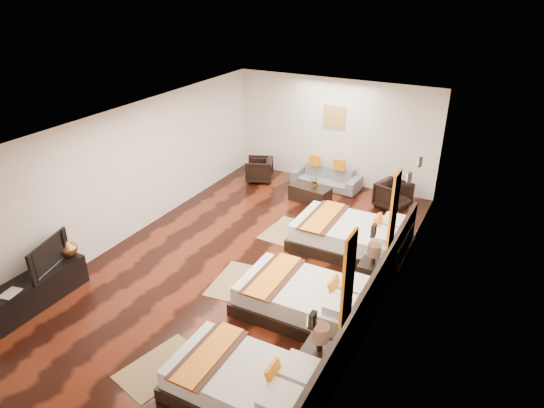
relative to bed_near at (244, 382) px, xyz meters
The scene contains 30 objects.
floor 3.27m from the bed_near, 121.34° to the left, with size 5.50×9.50×0.01m, color black.
ceiling 4.13m from the bed_near, 121.34° to the left, with size 5.50×9.50×0.01m, color white.
back_wall 7.81m from the bed_near, 102.68° to the left, with size 5.50×0.01×2.80m, color silver.
left_wall 5.37m from the bed_near, 147.94° to the left, with size 0.01×9.50×2.80m, color silver.
right_wall 3.19m from the bed_near, 69.25° to the left, with size 0.01×9.50×2.80m, color silver.
headboard_panel 2.24m from the bed_near, 62.92° to the left, with size 0.08×6.60×0.90m, color black.
bed_near is the anchor object (origin of this frame).
bed_mid 2.00m from the bed_near, 89.93° to the left, with size 2.20×1.38×0.84m.
bed_far 4.33m from the bed_near, 89.94° to the left, with size 2.35×1.48×0.90m.
nightstand_a 1.07m from the bed_near, 45.44° to the left, with size 0.47×0.47×0.93m.
nightstand_b 3.32m from the bed_near, 76.95° to the left, with size 0.45×0.45×0.88m.
jute_mat_near 1.38m from the bed_near, behind, with size 0.75×1.20×0.01m, color #93764B.
jute_mat_mid 2.69m from the bed_near, 124.25° to the left, with size 0.75×1.20×0.01m, color #93764B.
jute_mat_far 4.65m from the bed_near, 109.54° to the left, with size 0.75×1.20×0.01m, color #93764B.
tv_console 4.20m from the bed_near, behind, with size 0.50×1.80×0.55m, color black.
tv 4.20m from the bed_near, behind, with size 1.02×0.13×0.59m, color black.
book 4.23m from the bed_near, behind, with size 0.23×0.31×0.03m, color black.
figurine 4.31m from the bed_near, 168.53° to the left, with size 0.35×0.35×0.37m, color brown.
sofa 7.31m from the bed_near, 103.34° to the left, with size 1.83×0.72×0.54m, color slate.
armchair_left 7.46m from the bed_near, 117.50° to the left, with size 0.69×0.71×0.65m, color black.
armchair_right 6.65m from the bed_near, 87.91° to the left, with size 0.71×0.73×0.67m, color black.
coffee_table 6.29m from the bed_near, 105.54° to the left, with size 1.00×0.50×0.40m, color black.
table_plant 6.29m from the bed_near, 104.55° to the left, with size 0.25×0.22×0.28m, color #295A1E.
orange_panel_a 1.98m from the bed_near, 40.52° to the left, with size 0.04×0.40×1.30m, color #D86014.
orange_panel_b 3.56m from the bed_near, 71.46° to the left, with size 0.04×0.40×1.30m, color #D86014.
sconce_near 1.89m from the bed_near, 12.06° to the right, with size 0.07×0.12×0.18m.
sconce_mid 2.73m from the bed_near, 63.04° to the left, with size 0.07×0.12×0.18m.
sconce_far 4.59m from the bed_near, 76.44° to the left, with size 0.07×0.12×0.18m.
sconce_lounge 5.42m from the bed_near, 78.77° to the left, with size 0.07×0.12×0.18m.
gold_artwork 7.86m from the bed_near, 102.71° to the left, with size 0.60×0.04×0.60m, color #AD873F.
Camera 1 is at (4.19, -6.74, 5.15)m, focal length 31.45 mm.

